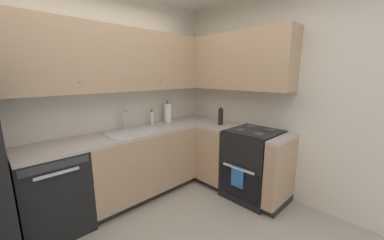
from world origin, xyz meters
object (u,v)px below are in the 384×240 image
oven_range (253,164)px  paper_towel_roll (168,113)px  dishwasher (53,192)px  soap_bottle (152,118)px  oil_bottle (221,117)px

oven_range → paper_towel_roll: bearing=109.9°
dishwasher → soap_bottle: bearing=7.6°
soap_bottle → oil_bottle: bearing=-45.1°
paper_towel_roll → oil_bottle: paper_towel_roll is taller
paper_towel_roll → oil_bottle: (0.43, -0.68, -0.02)m
soap_bottle → paper_towel_roll: size_ratio=0.64×
dishwasher → paper_towel_roll: 1.74m
oil_bottle → oven_range: bearing=-88.1°
oven_range → oil_bottle: oil_bottle is taller
dishwasher → oven_range: bearing=-27.3°
soap_bottle → oil_bottle: oil_bottle is taller
soap_bottle → oven_range: bearing=-60.0°
dishwasher → oil_bottle: oil_bottle is taller
oven_range → dishwasher: bearing=152.7°
oven_range → oil_bottle: size_ratio=4.17×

